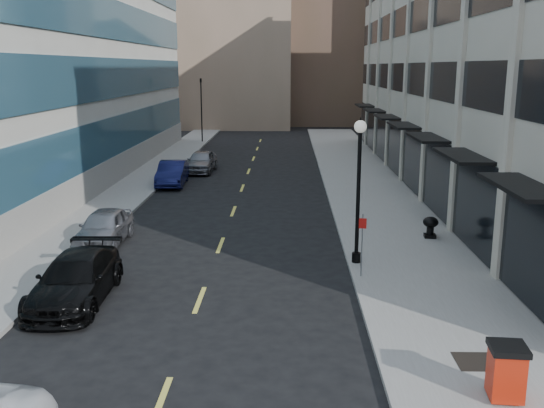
{
  "coord_description": "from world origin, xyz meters",
  "views": [
    {
      "loc": [
        2.77,
        -9.9,
        7.2
      ],
      "look_at": [
        2.23,
        10.19,
        2.62
      ],
      "focal_mm": 40.0,
      "sensor_mm": 36.0,
      "label": 1
    }
  ],
  "objects_px": {
    "car_silver_sedan": "(104,227)",
    "lamppost": "(359,179)",
    "trash_bin": "(506,370)",
    "car_black_pickup": "(76,279)",
    "car_blue_sedan": "(172,173)",
    "urn_planter": "(430,225)",
    "traffic_signal": "(201,82)",
    "car_grey_sedan": "(202,161)",
    "sign_post": "(362,236)"
  },
  "relations": [
    {
      "from": "car_silver_sedan",
      "to": "lamppost",
      "type": "height_order",
      "value": "lamppost"
    },
    {
      "from": "trash_bin",
      "to": "car_black_pickup",
      "type": "bearing_deg",
      "value": 158.24
    },
    {
      "from": "car_black_pickup",
      "to": "trash_bin",
      "type": "bearing_deg",
      "value": -27.76
    },
    {
      "from": "car_blue_sedan",
      "to": "urn_planter",
      "type": "bearing_deg",
      "value": -45.11
    },
    {
      "from": "traffic_signal",
      "to": "urn_planter",
      "type": "relative_size",
      "value": 7.83
    },
    {
      "from": "car_silver_sedan",
      "to": "urn_planter",
      "type": "height_order",
      "value": "car_silver_sedan"
    },
    {
      "from": "car_grey_sedan",
      "to": "sign_post",
      "type": "height_order",
      "value": "sign_post"
    },
    {
      "from": "traffic_signal",
      "to": "car_black_pickup",
      "type": "distance_m",
      "value": 40.58
    },
    {
      "from": "traffic_signal",
      "to": "urn_planter",
      "type": "height_order",
      "value": "traffic_signal"
    },
    {
      "from": "traffic_signal",
      "to": "car_silver_sedan",
      "type": "height_order",
      "value": "traffic_signal"
    },
    {
      "from": "car_black_pickup",
      "to": "sign_post",
      "type": "bearing_deg",
      "value": 12.22
    },
    {
      "from": "trash_bin",
      "to": "traffic_signal",
      "type": "bearing_deg",
      "value": 110.58
    },
    {
      "from": "car_black_pickup",
      "to": "urn_planter",
      "type": "xyz_separation_m",
      "value": [
        12.59,
        7.12,
        -0.04
      ]
    },
    {
      "from": "sign_post",
      "to": "traffic_signal",
      "type": "bearing_deg",
      "value": 112.58
    },
    {
      "from": "traffic_signal",
      "to": "urn_planter",
      "type": "bearing_deg",
      "value": -66.68
    },
    {
      "from": "traffic_signal",
      "to": "lamppost",
      "type": "xyz_separation_m",
      "value": [
        10.8,
        -36.53,
        -2.44
      ]
    },
    {
      "from": "car_blue_sedan",
      "to": "lamppost",
      "type": "relative_size",
      "value": 0.84
    },
    {
      "from": "lamppost",
      "to": "urn_planter",
      "type": "height_order",
      "value": "lamppost"
    },
    {
      "from": "car_black_pickup",
      "to": "car_grey_sedan",
      "type": "distance_m",
      "value": 23.89
    },
    {
      "from": "car_black_pickup",
      "to": "lamppost",
      "type": "bearing_deg",
      "value": 20.93
    },
    {
      "from": "car_blue_sedan",
      "to": "sign_post",
      "type": "distance_m",
      "value": 19.5
    },
    {
      "from": "traffic_signal",
      "to": "car_blue_sedan",
      "type": "distance_m",
      "value": 21.77
    },
    {
      "from": "traffic_signal",
      "to": "car_blue_sedan",
      "type": "relative_size",
      "value": 1.55
    },
    {
      "from": "car_grey_sedan",
      "to": "trash_bin",
      "type": "relative_size",
      "value": 3.5
    },
    {
      "from": "car_black_pickup",
      "to": "trash_bin",
      "type": "height_order",
      "value": "car_black_pickup"
    },
    {
      "from": "car_black_pickup",
      "to": "car_grey_sedan",
      "type": "height_order",
      "value": "car_grey_sedan"
    },
    {
      "from": "car_blue_sedan",
      "to": "trash_bin",
      "type": "distance_m",
      "value": 27.43
    },
    {
      "from": "car_grey_sedan",
      "to": "lamppost",
      "type": "xyz_separation_m",
      "value": [
        8.55,
        -20.18,
        2.53
      ]
    },
    {
      "from": "lamppost",
      "to": "car_grey_sedan",
      "type": "bearing_deg",
      "value": 112.98
    },
    {
      "from": "car_silver_sedan",
      "to": "sign_post",
      "type": "xyz_separation_m",
      "value": [
        10.1,
        -4.06,
        0.86
      ]
    },
    {
      "from": "traffic_signal",
      "to": "urn_planter",
      "type": "xyz_separation_m",
      "value": [
        14.28,
        -33.12,
        -5.03
      ]
    },
    {
      "from": "traffic_signal",
      "to": "lamppost",
      "type": "distance_m",
      "value": 38.17
    },
    {
      "from": "lamppost",
      "to": "car_blue_sedan",
      "type": "bearing_deg",
      "value": 122.23
    },
    {
      "from": "urn_planter",
      "to": "car_silver_sedan",
      "type": "bearing_deg",
      "value": -176.3
    },
    {
      "from": "car_blue_sedan",
      "to": "trash_bin",
      "type": "relative_size",
      "value": 3.56
    },
    {
      "from": "car_grey_sedan",
      "to": "trash_bin",
      "type": "bearing_deg",
      "value": -67.2
    },
    {
      "from": "car_blue_sedan",
      "to": "car_grey_sedan",
      "type": "relative_size",
      "value": 1.02
    },
    {
      "from": "lamppost",
      "to": "urn_planter",
      "type": "distance_m",
      "value": 5.51
    },
    {
      "from": "car_grey_sedan",
      "to": "car_blue_sedan",
      "type": "bearing_deg",
      "value": -100.48
    },
    {
      "from": "car_grey_sedan",
      "to": "lamppost",
      "type": "relative_size",
      "value": 0.83
    },
    {
      "from": "trash_bin",
      "to": "car_blue_sedan",
      "type": "bearing_deg",
      "value": 120.44
    },
    {
      "from": "lamppost",
      "to": "sign_post",
      "type": "height_order",
      "value": "lamppost"
    },
    {
      "from": "sign_post",
      "to": "urn_planter",
      "type": "height_order",
      "value": "sign_post"
    },
    {
      "from": "car_black_pickup",
      "to": "urn_planter",
      "type": "distance_m",
      "value": 14.47
    },
    {
      "from": "trash_bin",
      "to": "lamppost",
      "type": "height_order",
      "value": "lamppost"
    },
    {
      "from": "car_blue_sedan",
      "to": "trash_bin",
      "type": "height_order",
      "value": "car_blue_sedan"
    },
    {
      "from": "car_blue_sedan",
      "to": "car_grey_sedan",
      "type": "height_order",
      "value": "car_grey_sedan"
    },
    {
      "from": "traffic_signal",
      "to": "trash_bin",
      "type": "relative_size",
      "value": 5.52
    },
    {
      "from": "car_black_pickup",
      "to": "car_blue_sedan",
      "type": "xyz_separation_m",
      "value": [
        -0.57,
        19.08,
        0.01
      ]
    },
    {
      "from": "sign_post",
      "to": "car_grey_sedan",
      "type": "bearing_deg",
      "value": 118.25
    }
  ]
}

